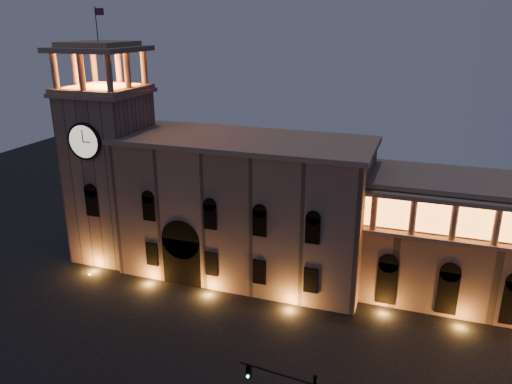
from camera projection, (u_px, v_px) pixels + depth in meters
ground at (181, 383)px, 44.68m from camera, size 160.00×160.00×0.00m
government_building at (244, 207)px, 62.06m from camera, size 30.80×12.80×17.60m
clock_tower at (110, 167)px, 65.70m from camera, size 9.80×9.80×32.40m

